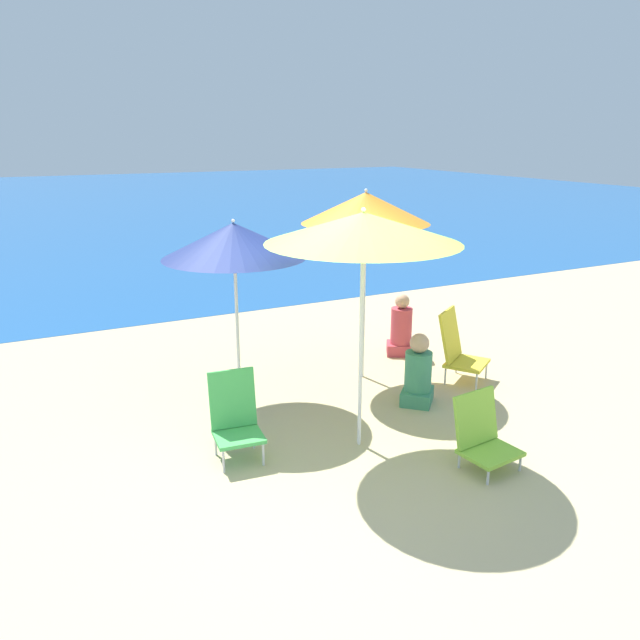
{
  "coord_description": "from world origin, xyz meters",
  "views": [
    {
      "loc": [
        -2.54,
        -4.58,
        2.96
      ],
      "look_at": [
        0.38,
        1.25,
        1.0
      ],
      "focal_mm": 35.0,
      "sensor_mm": 36.0,
      "label": 1
    }
  ],
  "objects_px": {
    "person_seated_near": "(401,329)",
    "person_seated_far": "(418,375)",
    "beach_umbrella_lime": "(363,228)",
    "beach_chair_green": "(235,415)",
    "beach_umbrella_orange": "(366,208)",
    "beach_chair_lime": "(482,434)",
    "beach_umbrella_navy": "(234,241)",
    "beach_chair_yellow": "(457,347)"
  },
  "relations": [
    {
      "from": "beach_chair_yellow",
      "to": "person_seated_far",
      "type": "height_order",
      "value": "beach_chair_yellow"
    },
    {
      "from": "beach_umbrella_lime",
      "to": "person_seated_near",
      "type": "xyz_separation_m",
      "value": [
        1.84,
        2.02,
        -1.78
      ]
    },
    {
      "from": "beach_chair_green",
      "to": "person_seated_far",
      "type": "distance_m",
      "value": 2.25
    },
    {
      "from": "beach_umbrella_lime",
      "to": "person_seated_far",
      "type": "height_order",
      "value": "beach_umbrella_lime"
    },
    {
      "from": "beach_umbrella_lime",
      "to": "person_seated_far",
      "type": "xyz_separation_m",
      "value": [
        1.09,
        0.56,
        -1.8
      ]
    },
    {
      "from": "beach_umbrella_orange",
      "to": "beach_umbrella_lime",
      "type": "relative_size",
      "value": 1.01
    },
    {
      "from": "beach_umbrella_orange",
      "to": "beach_umbrella_navy",
      "type": "relative_size",
      "value": 1.12
    },
    {
      "from": "beach_umbrella_navy",
      "to": "person_seated_near",
      "type": "relative_size",
      "value": 2.42
    },
    {
      "from": "beach_umbrella_orange",
      "to": "beach_umbrella_lime",
      "type": "bearing_deg",
      "value": -121.31
    },
    {
      "from": "beach_chair_yellow",
      "to": "person_seated_near",
      "type": "distance_m",
      "value": 1.1
    },
    {
      "from": "beach_chair_lime",
      "to": "person_seated_far",
      "type": "distance_m",
      "value": 1.44
    },
    {
      "from": "beach_chair_lime",
      "to": "beach_umbrella_navy",
      "type": "bearing_deg",
      "value": 115.42
    },
    {
      "from": "beach_chair_green",
      "to": "beach_chair_yellow",
      "type": "relative_size",
      "value": 0.94
    },
    {
      "from": "beach_umbrella_orange",
      "to": "beach_umbrella_lime",
      "type": "height_order",
      "value": "beach_umbrella_orange"
    },
    {
      "from": "person_seated_far",
      "to": "beach_chair_lime",
      "type": "bearing_deg",
      "value": -57.36
    },
    {
      "from": "person_seated_near",
      "to": "person_seated_far",
      "type": "height_order",
      "value": "person_seated_near"
    },
    {
      "from": "person_seated_near",
      "to": "person_seated_far",
      "type": "xyz_separation_m",
      "value": [
        -0.75,
        -1.46,
        -0.01
      ]
    },
    {
      "from": "beach_umbrella_orange",
      "to": "beach_chair_lime",
      "type": "bearing_deg",
      "value": -93.01
    },
    {
      "from": "beach_umbrella_lime",
      "to": "person_seated_far",
      "type": "bearing_deg",
      "value": 27.33
    },
    {
      "from": "beach_chair_yellow",
      "to": "person_seated_near",
      "type": "relative_size",
      "value": 1.02
    },
    {
      "from": "beach_umbrella_navy",
      "to": "person_seated_near",
      "type": "height_order",
      "value": "beach_umbrella_navy"
    },
    {
      "from": "beach_umbrella_lime",
      "to": "beach_chair_green",
      "type": "height_order",
      "value": "beach_umbrella_lime"
    },
    {
      "from": "beach_chair_lime",
      "to": "beach_chair_yellow",
      "type": "bearing_deg",
      "value": 50.79
    },
    {
      "from": "beach_chair_yellow",
      "to": "person_seated_far",
      "type": "xyz_separation_m",
      "value": [
        -0.84,
        -0.36,
        -0.08
      ]
    },
    {
      "from": "beach_umbrella_navy",
      "to": "beach_chair_green",
      "type": "height_order",
      "value": "beach_umbrella_navy"
    },
    {
      "from": "beach_chair_lime",
      "to": "beach_chair_green",
      "type": "bearing_deg",
      "value": 141.8
    },
    {
      "from": "beach_umbrella_navy",
      "to": "beach_chair_lime",
      "type": "xyz_separation_m",
      "value": [
        1.51,
        -2.38,
        -1.54
      ]
    },
    {
      "from": "beach_umbrella_orange",
      "to": "beach_chair_green",
      "type": "relative_size",
      "value": 2.84
    },
    {
      "from": "beach_umbrella_lime",
      "to": "person_seated_near",
      "type": "relative_size",
      "value": 2.7
    },
    {
      "from": "beach_umbrella_orange",
      "to": "person_seated_near",
      "type": "height_order",
      "value": "beach_umbrella_orange"
    },
    {
      "from": "beach_umbrella_orange",
      "to": "person_seated_near",
      "type": "xyz_separation_m",
      "value": [
        0.9,
        0.49,
        -1.76
      ]
    },
    {
      "from": "beach_umbrella_orange",
      "to": "beach_chair_yellow",
      "type": "relative_size",
      "value": 2.65
    },
    {
      "from": "person_seated_near",
      "to": "beach_chair_green",
      "type": "bearing_deg",
      "value": 149.81
    },
    {
      "from": "beach_umbrella_navy",
      "to": "beach_umbrella_lime",
      "type": "bearing_deg",
      "value": -65.41
    },
    {
      "from": "beach_umbrella_lime",
      "to": "person_seated_far",
      "type": "distance_m",
      "value": 2.17
    },
    {
      "from": "beach_umbrella_navy",
      "to": "beach_chair_yellow",
      "type": "relative_size",
      "value": 2.37
    },
    {
      "from": "beach_chair_green",
      "to": "beach_chair_yellow",
      "type": "bearing_deg",
      "value": 16.61
    },
    {
      "from": "beach_chair_green",
      "to": "person_seated_near",
      "type": "xyz_separation_m",
      "value": [
        2.99,
        1.68,
        -0.05
      ]
    },
    {
      "from": "beach_umbrella_lime",
      "to": "beach_umbrella_navy",
      "type": "height_order",
      "value": "beach_umbrella_lime"
    },
    {
      "from": "beach_chair_green",
      "to": "person_seated_far",
      "type": "height_order",
      "value": "person_seated_far"
    },
    {
      "from": "beach_chair_green",
      "to": "person_seated_far",
      "type": "xyz_separation_m",
      "value": [
        2.24,
        0.22,
        -0.06
      ]
    },
    {
      "from": "beach_umbrella_navy",
      "to": "person_seated_far",
      "type": "relative_size",
      "value": 2.52
    }
  ]
}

